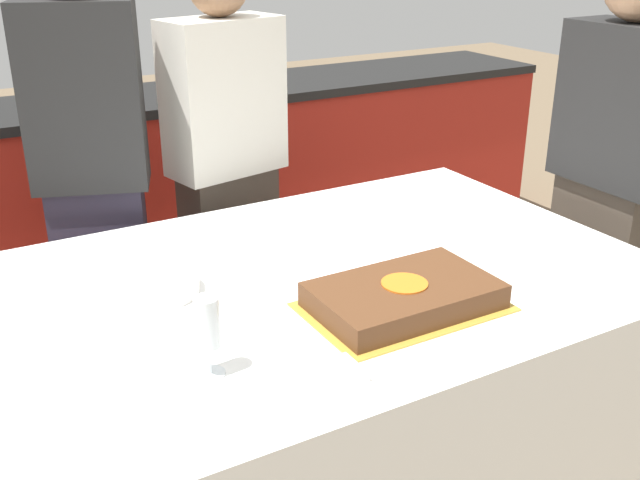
# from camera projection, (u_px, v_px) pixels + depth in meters

# --- Properties ---
(back_counter) EXTENTS (4.40, 0.58, 0.92)m
(back_counter) POSITION_uv_depth(u_px,v_px,m) (122.00, 200.00, 3.39)
(back_counter) COLOR #A82319
(back_counter) RESTS_ON ground_plane
(dining_table) EXTENTS (1.93, 1.17, 0.76)m
(dining_table) POSITION_uv_depth(u_px,v_px,m) (294.00, 403.00, 2.09)
(dining_table) COLOR white
(dining_table) RESTS_ON ground_plane
(cake) EXTENTS (0.48, 0.31, 0.07)m
(cake) POSITION_uv_depth(u_px,v_px,m) (404.00, 296.00, 1.80)
(cake) COLOR gold
(cake) RESTS_ON dining_table
(plate_stack) EXTENTS (0.22, 0.22, 0.04)m
(plate_stack) POSITION_uv_depth(u_px,v_px,m) (155.00, 285.00, 1.88)
(plate_stack) COLOR white
(plate_stack) RESTS_ON dining_table
(wine_glass) EXTENTS (0.06, 0.06, 0.18)m
(wine_glass) POSITION_uv_depth(u_px,v_px,m) (208.00, 325.00, 1.50)
(wine_glass) COLOR white
(wine_glass) RESTS_ON dining_table
(side_plate_near_cake) EXTENTS (0.21, 0.21, 0.00)m
(side_plate_near_cake) POSITION_uv_depth(u_px,v_px,m) (320.00, 269.00, 2.01)
(side_plate_near_cake) COLOR white
(side_plate_near_cake) RESTS_ON dining_table
(utensil_pile) EXTENTS (0.13, 0.10, 0.02)m
(utensil_pile) POSITION_uv_depth(u_px,v_px,m) (331.00, 375.00, 1.52)
(utensil_pile) COLOR white
(utensil_pile) RESTS_ON dining_table
(person_cutting_cake) EXTENTS (0.43, 0.28, 1.53)m
(person_cutting_cake) POSITION_uv_depth(u_px,v_px,m) (228.00, 177.00, 2.66)
(person_cutting_cake) COLOR #4C4238
(person_cutting_cake) RESTS_ON ground_plane
(person_seated_right) EXTENTS (0.22, 0.39, 1.56)m
(person_seated_right) POSITION_uv_depth(u_px,v_px,m) (610.00, 186.00, 2.47)
(person_seated_right) COLOR #4C4238
(person_seated_right) RESTS_ON ground_plane
(person_standing_back) EXTENTS (0.40, 0.31, 1.61)m
(person_standing_back) POSITION_uv_depth(u_px,v_px,m) (94.00, 184.00, 2.42)
(person_standing_back) COLOR #383347
(person_standing_back) RESTS_ON ground_plane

